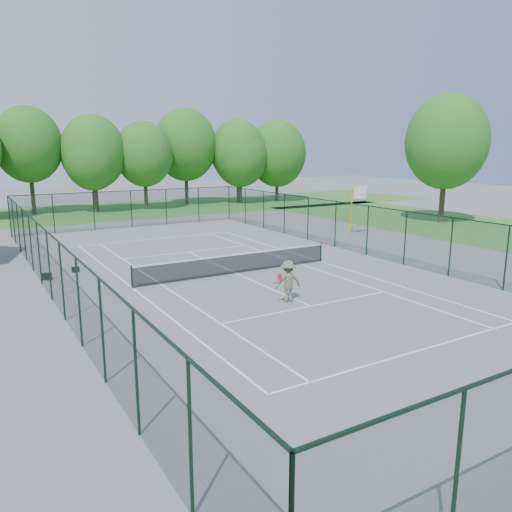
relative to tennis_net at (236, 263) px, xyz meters
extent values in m
plane|color=gray|center=(0.00, 0.00, -0.58)|extent=(140.00, 140.00, 0.00)
cube|color=#458332|center=(0.00, 30.00, -0.57)|extent=(80.00, 16.00, 0.01)
cube|color=#458332|center=(24.00, 4.00, -0.57)|extent=(14.00, 40.00, 0.01)
cube|color=white|center=(0.00, 11.88, -0.57)|extent=(10.97, 0.08, 0.01)
cube|color=white|center=(0.00, -11.88, -0.57)|extent=(10.97, 0.08, 0.01)
cube|color=white|center=(0.00, 6.40, -0.57)|extent=(8.23, 0.08, 0.01)
cube|color=white|center=(0.00, -6.40, -0.57)|extent=(8.23, 0.08, 0.01)
cube|color=white|center=(5.49, 0.00, -0.57)|extent=(0.08, 23.77, 0.01)
cube|color=white|center=(-5.49, 0.00, -0.57)|extent=(0.08, 23.77, 0.01)
cube|color=white|center=(4.12, 0.00, -0.57)|extent=(0.08, 23.77, 0.01)
cube|color=white|center=(-4.12, 0.00, -0.57)|extent=(0.08, 23.77, 0.01)
cube|color=white|center=(0.00, 0.00, -0.57)|extent=(0.08, 12.80, 0.01)
cylinder|color=black|center=(-5.50, 0.00, -0.03)|extent=(0.08, 0.08, 1.10)
cylinder|color=black|center=(5.50, 0.00, -0.03)|extent=(0.08, 0.08, 1.10)
cube|color=black|center=(0.00, 0.00, -0.08)|extent=(11.00, 0.02, 0.96)
cube|color=white|center=(0.00, 0.00, 0.42)|extent=(11.00, 0.05, 0.07)
cube|color=#183922|center=(0.00, 18.00, 0.92)|extent=(18.00, 0.02, 3.00)
cube|color=#183922|center=(9.00, 0.00, 0.92)|extent=(0.02, 36.00, 3.00)
cube|color=#183922|center=(-9.00, 0.00, 0.92)|extent=(0.02, 36.00, 3.00)
cube|color=black|center=(0.00, 18.00, 2.42)|extent=(18.00, 0.05, 0.05)
cube|color=black|center=(9.00, 0.00, 2.42)|extent=(0.05, 36.00, 0.05)
cube|color=black|center=(-9.00, 0.00, 2.42)|extent=(0.05, 36.00, 0.05)
cylinder|color=#413022|center=(0.00, 30.00, 1.52)|extent=(0.40, 0.40, 4.20)
ellipsoid|color=#367C24|center=(0.00, 30.00, 5.42)|extent=(6.40, 6.40, 7.40)
cylinder|color=#413022|center=(16.50, 30.00, 1.52)|extent=(0.40, 0.40, 4.20)
ellipsoid|color=#367C24|center=(16.50, 30.00, 5.42)|extent=(6.40, 6.40, 7.40)
cylinder|color=yellow|center=(13.35, 6.43, 1.17)|extent=(0.12, 0.12, 3.50)
cube|color=yellow|center=(13.35, 5.98, 2.77)|extent=(0.08, 0.90, 0.08)
cube|color=white|center=(13.35, 5.53, 2.62)|extent=(1.20, 0.05, 0.90)
torus|color=#EF5A1D|center=(13.35, 5.30, 2.47)|extent=(0.48, 0.48, 0.02)
cylinder|color=#413022|center=(24.26, 7.05, 1.84)|extent=(0.46, 0.46, 4.83)
ellipsoid|color=#367C24|center=(24.26, 7.05, 6.32)|extent=(6.90, 6.90, 8.05)
cube|color=black|center=(-8.66, 3.68, -0.41)|extent=(0.49, 0.41, 0.34)
cube|color=black|center=(-7.13, 4.58, -0.44)|extent=(0.39, 0.28, 0.28)
imported|color=#626B4B|center=(-0.43, -5.37, 0.31)|extent=(1.26, 0.89, 1.77)
sphere|color=#C2EA36|center=(0.76, -4.97, 0.22)|extent=(0.07, 0.07, 0.07)
camera|label=1|loc=(-11.92, -22.13, 5.79)|focal=35.00mm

